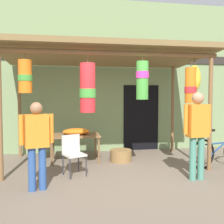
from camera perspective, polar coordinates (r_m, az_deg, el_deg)
ground_plane at (r=5.79m, az=2.79°, el=-13.19°), size 30.00×30.00×0.00m
shop_facade at (r=8.06m, az=-1.01°, el=7.72°), size 11.47×0.29×4.53m
market_stall_canopy at (r=6.36m, az=-1.11°, el=10.92°), size 4.91×2.61×2.80m
display_table at (r=6.77m, az=-8.07°, el=-5.42°), size 1.24×0.84×0.69m
flower_heap_on_table at (r=6.69m, az=-7.69°, el=-4.24°), size 0.67×0.47×0.16m
folding_chair at (r=5.62m, az=-8.52°, el=-8.44°), size 0.53×0.53×0.84m
wicker_basket_by_table at (r=6.78m, az=1.94°, el=-9.44°), size 0.55×0.55×0.30m
parked_bicycle at (r=6.77m, az=22.25°, el=-7.98°), size 1.69×0.62×0.92m
vendor_in_orange at (r=5.41m, az=18.08°, el=-3.33°), size 0.59×0.26×1.74m
customer_foreground at (r=4.76m, az=-16.06°, el=-5.67°), size 0.58×0.32×1.55m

